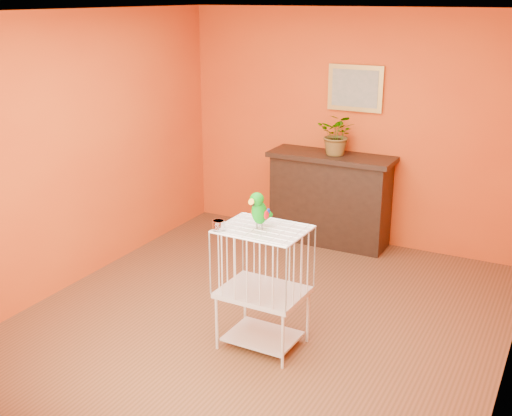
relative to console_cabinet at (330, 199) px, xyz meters
The scene contains 8 objects.
ground 2.08m from the console_cabinet, 85.27° to the right, with size 4.50×4.50×0.00m, color brown.
room_shell 2.28m from the console_cabinet, 85.27° to the right, with size 4.50×4.50×4.50m.
console_cabinet is the anchor object (origin of this frame).
potted_plant 0.70m from the console_cabinet, 37.57° to the left, with size 0.42×0.46×0.36m, color #26722D.
framed_picture 1.26m from the console_cabinet, 51.69° to the left, with size 0.62×0.04×0.50m.
birdcage 2.42m from the console_cabinet, 81.36° to the right, with size 0.67×0.52×1.01m.
feed_cup 2.63m from the console_cabinet, 88.36° to the right, with size 0.10×0.10×0.07m, color silver.
parrot 2.52m from the console_cabinet, 82.01° to the right, with size 0.15×0.27×0.30m.
Camera 1 is at (2.28, -4.51, 2.73)m, focal length 45.00 mm.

